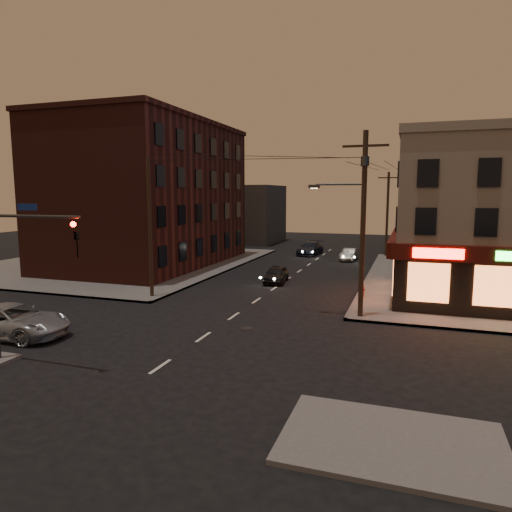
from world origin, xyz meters
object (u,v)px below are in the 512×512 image
at_px(sedan_mid, 349,255).
at_px(suv_cross, 11,321).
at_px(sedan_near, 276,274).
at_px(fire_hydrant, 362,290).
at_px(sedan_far, 310,248).

bearing_deg(sedan_mid, suv_cross, -106.09).
bearing_deg(sedan_near, fire_hydrant, -31.47).
bearing_deg(fire_hydrant, sedan_near, 153.56).
distance_m(suv_cross, fire_hydrant, 20.46).
bearing_deg(sedan_mid, sedan_near, -100.40).
xyz_separation_m(suv_cross, sedan_mid, (12.13, 30.88, -0.16)).
bearing_deg(fire_hydrant, sedan_mid, 100.03).
relative_size(suv_cross, sedan_far, 1.11).
distance_m(sedan_near, sedan_far, 16.94).
bearing_deg(suv_cross, sedan_mid, -26.06).
relative_size(sedan_mid, sedan_far, 0.74).
relative_size(sedan_near, fire_hydrant, 4.79).
bearing_deg(suv_cross, sedan_near, -30.31).
bearing_deg(fire_hydrant, sedan_far, 111.00).
height_order(sedan_far, fire_hydrant, sedan_far).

